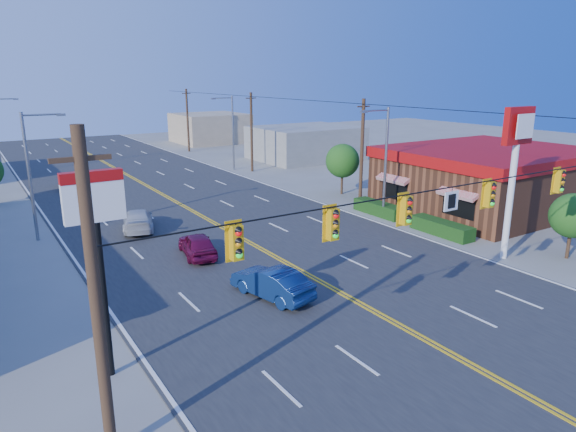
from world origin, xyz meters
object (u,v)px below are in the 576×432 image
car_blue (272,284)px  car_silver (71,181)px  signal_span (426,220)px  car_white (138,221)px  car_magenta (197,245)px  kfc (487,178)px  pizza_hut_sign (97,233)px  kfc_pylon (515,153)px

car_blue → car_silver: 31.33m
signal_span → car_white: 21.62m
car_magenta → car_blue: bearing=105.4°
kfc → car_magenta: bearing=176.1°
kfc → pizza_hut_sign: bearing=-165.5°
kfc_pylon → car_white: (-15.98, 16.64, -5.35)m
car_magenta → car_silver: bearing=-74.3°
car_magenta → car_blue: car_blue is taller
signal_span → kfc_pylon: size_ratio=2.86×
signal_span → kfc_pylon: signal_span is taller
kfc → car_white: bearing=160.8°
kfc_pylon → car_magenta: (-14.68, 9.61, -5.35)m
kfc_pylon → car_white: 23.69m
car_silver → signal_span: bearing=110.0°
kfc_pylon → car_blue: kfc_pylon is taller
kfc → car_blue: bearing=-166.3°
car_silver → kfc_pylon: bearing=127.9°
kfc → car_silver: kfc is taller
signal_span → car_white: bearing=103.2°
car_blue → pizza_hut_sign: bearing=4.1°
kfc → car_magenta: (-23.58, 1.61, -1.69)m
car_blue → car_white: (-1.98, 14.21, -0.03)m
kfc → car_magenta: 23.69m
kfc_pylon → pizza_hut_sign: 22.02m
car_white → car_silver: 17.01m
kfc_pylon → pizza_hut_sign: bearing=180.0°
signal_span → car_silver: size_ratio=5.34×
kfc → pizza_hut_sign: 32.04m
signal_span → car_magenta: 14.68m
pizza_hut_sign → car_white: size_ratio=1.44×
pizza_hut_sign → kfc: bearing=14.5°
car_white → car_magenta: bearing=116.8°
kfc_pylon → car_silver: kfc_pylon is taller
signal_span → pizza_hut_sign: (-10.88, 4.00, 0.30)m
pizza_hut_sign → car_magenta: bearing=52.7°
kfc_pylon → pizza_hut_sign: (-22.00, 0.00, -0.86)m
car_white → car_silver: (-1.08, 16.97, -0.06)m
kfc → signal_span: bearing=-149.1°
car_magenta → car_silver: (-2.38, 24.01, -0.06)m
signal_span → kfc: bearing=30.9°
kfc_pylon → pizza_hut_sign: kfc_pylon is taller
car_magenta → kfc: bearing=-173.9°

